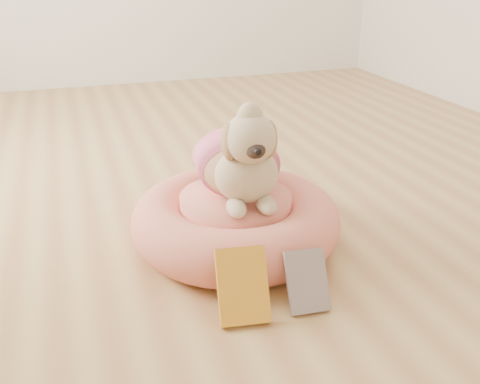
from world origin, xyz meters
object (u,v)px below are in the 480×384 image
object	(u,v)px
pet_bed	(236,221)
book_yellow	(243,285)
dog	(240,144)
book_white	(307,281)

from	to	relation	value
pet_bed	book_yellow	distance (m)	0.42
dog	pet_bed	bearing A→B (deg)	-149.10
book_yellow	dog	bearing A→B (deg)	80.97
pet_bed	dog	xyz separation A→B (m)	(0.02, 0.01, 0.28)
book_white	book_yellow	bearing A→B (deg)	-179.14
pet_bed	book_white	xyz separation A→B (m)	(0.08, -0.42, -0.01)
book_white	pet_bed	bearing A→B (deg)	106.31
pet_bed	book_white	world-z (taller)	pet_bed
pet_bed	book_yellow	world-z (taller)	book_yellow
pet_bed	book_white	distance (m)	0.43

